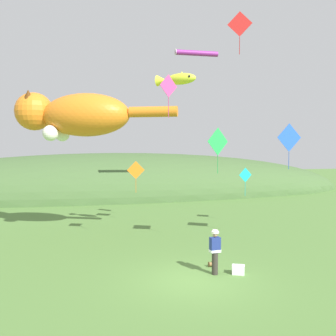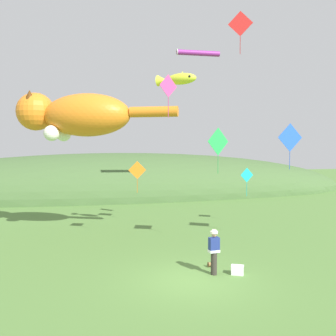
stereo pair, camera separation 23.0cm
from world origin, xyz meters
TOP-DOWN VIEW (x-y plane):
  - ground_plane at (0.00, 0.00)m, footprint 120.00×120.00m
  - distant_hill_ridge at (1.23, 26.32)m, footprint 52.73×14.89m
  - festival_attendant at (1.01, 0.47)m, footprint 0.45×0.31m
  - kite_spool at (1.18, 1.38)m, footprint 0.15×0.22m
  - picnic_cooler at (1.92, 0.26)m, footprint 0.58×0.51m
  - kite_giant_cat at (-4.25, 8.22)m, footprint 8.61×4.58m
  - kite_fish_windsock at (0.89, 5.74)m, footprint 2.07×1.84m
  - kite_tube_streamer at (3.94, 11.74)m, footprint 3.05×0.51m
  - kite_diamond_orange at (-0.40, 11.00)m, footprint 1.16×0.07m
  - kite_diamond_red at (3.97, 4.81)m, footprint 1.12×0.61m
  - kite_diamond_green at (2.56, 4.13)m, footprint 1.26×0.53m
  - kite_diamond_pink at (-0.16, 3.27)m, footprint 0.91×0.48m
  - kite_diamond_blue at (6.33, 3.89)m, footprint 1.43×0.15m
  - kite_diamond_teal at (6.44, 9.07)m, footprint 0.94×0.15m

SIDE VIEW (x-z plane):
  - ground_plane at x=0.00m, z-range 0.00..0.00m
  - distant_hill_ridge at x=1.23m, z-range -4.36..4.36m
  - kite_spool at x=1.18m, z-range 0.00..0.22m
  - picnic_cooler at x=1.92m, z-range 0.00..0.36m
  - festival_attendant at x=1.01m, z-range 0.07..1.84m
  - kite_diamond_teal at x=6.44m, z-range 2.24..4.09m
  - kite_diamond_orange at x=-0.40m, z-range 2.44..4.51m
  - kite_diamond_green at x=2.56m, z-range 4.13..6.39m
  - kite_diamond_blue at x=6.33m, z-range 4.30..6.64m
  - kite_giant_cat at x=-4.25m, z-range 5.35..8.13m
  - kite_diamond_pink at x=-0.16m, z-range 6.75..8.67m
  - kite_fish_windsock at x=0.89m, z-range 8.17..8.84m
  - kite_diamond_red at x=3.97m, z-range 10.16..12.32m
  - kite_tube_streamer at x=3.94m, z-range 11.23..11.66m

